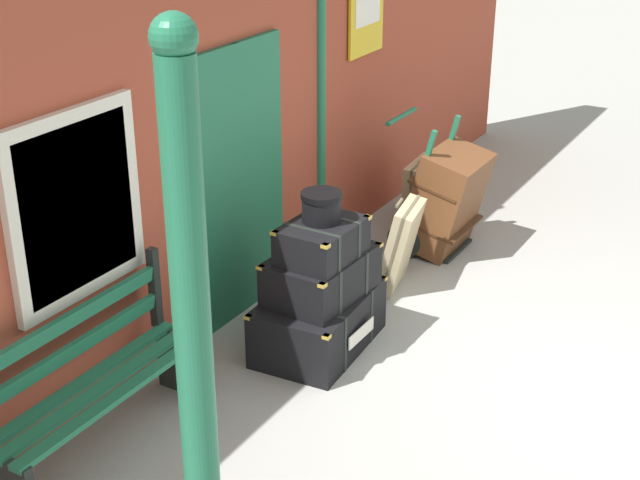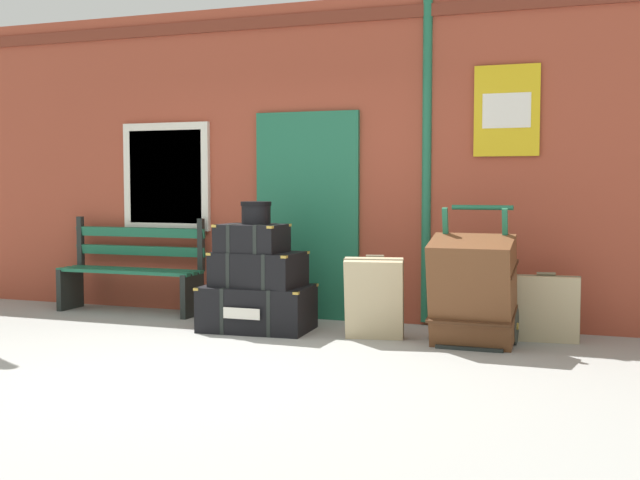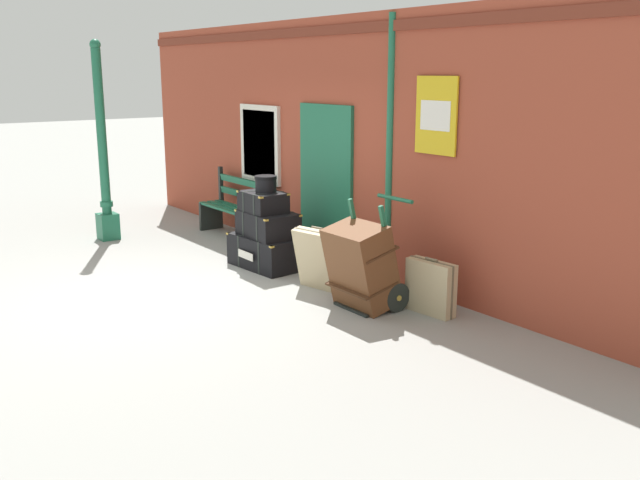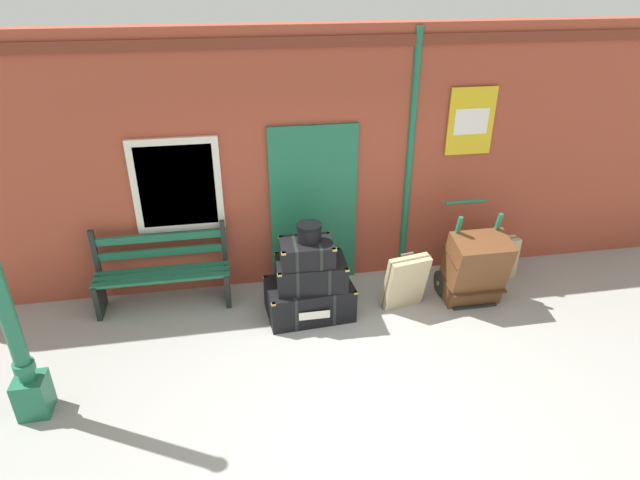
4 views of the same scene
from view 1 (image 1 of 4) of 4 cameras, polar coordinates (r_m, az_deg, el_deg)
name	(u,v)px [view 1 (image 1 of 4)]	position (r m, az deg, el deg)	size (l,w,h in m)	color
ground_plane	(546,391)	(6.51, 13.76, -9.00)	(60.00, 60.00, 0.00)	gray
brick_facade	(223,107)	(6.89, -5.99, 8.15)	(10.40, 0.35, 3.20)	#9E422D
platform_bench	(94,386)	(5.72, -13.75, -8.74)	(1.60, 0.43, 1.01)	#1E6647
steamer_trunk_base	(319,321)	(6.72, -0.09, -5.01)	(1.05, 0.72, 0.43)	black
steamer_trunk_middle	(321,275)	(6.55, 0.08, -2.14)	(0.83, 0.58, 0.33)	black
steamer_trunk_top	(322,241)	(6.38, 0.12, -0.05)	(0.62, 0.46, 0.27)	black
round_hatbox	(322,205)	(6.31, 0.10, 2.17)	(0.29, 0.29, 0.21)	black
porters_trolley	(427,217)	(8.35, 6.60, 1.38)	(0.71, 0.65, 1.19)	black
large_brown_trunk	(447,200)	(8.21, 7.79, 2.48)	(0.70, 0.63, 0.96)	brown
suitcase_umber	(400,246)	(7.53, 4.95, -0.36)	(0.56, 0.39, 0.75)	tan
suitcase_slate	(421,190)	(8.94, 6.22, 3.08)	(0.58, 0.22, 0.61)	tan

